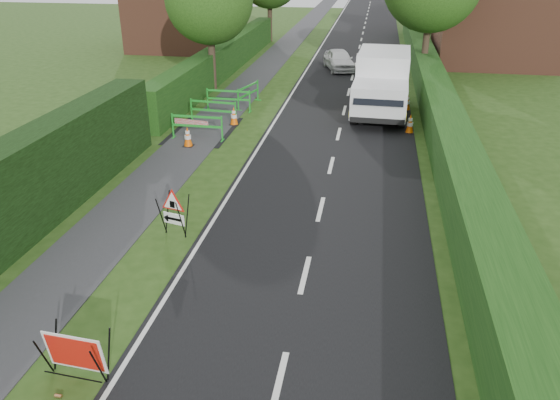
{
  "coord_description": "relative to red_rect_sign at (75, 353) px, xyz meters",
  "views": [
    {
      "loc": [
        3.76,
        -9.62,
        6.94
      ],
      "look_at": [
        1.7,
        2.27,
        1.27
      ],
      "focal_mm": 35.0,
      "sensor_mm": 36.0,
      "label": 1
    }
  ],
  "objects": [
    {
      "name": "traffic_cone_2",
      "position": [
        6.32,
        18.51,
        -0.14
      ],
      "size": [
        0.38,
        0.38,
        0.79
      ],
      "color": "black",
      "rests_on": "ground"
    },
    {
      "name": "ground",
      "position": [
        1.0,
        2.94,
        -0.54
      ],
      "size": [
        120.0,
        120.0,
        0.0
      ],
      "primitive_type": "plane",
      "color": "#244112",
      "rests_on": "ground"
    },
    {
      "name": "ped_barrier_1",
      "position": [
        -1.89,
        15.06,
        0.09
      ],
      "size": [
        2.08,
        0.53,
        1.0
      ],
      "rotation": [
        0.0,
        0.0,
        -0.09
      ],
      "color": "#1A9424",
      "rests_on": "ground"
    },
    {
      "name": "road_surface",
      "position": [
        3.5,
        37.94,
        -0.53
      ],
      "size": [
        6.0,
        90.0,
        0.02
      ],
      "primitive_type": "cube",
      "color": "black",
      "rests_on": "ground"
    },
    {
      "name": "ped_barrier_3",
      "position": [
        -1.06,
        18.1,
        0.09
      ],
      "size": [
        0.85,
        2.08,
        1.0
      ],
      "rotation": [
        0.0,
        0.0,
        1.32
      ],
      "color": "#1A9424",
      "rests_on": "ground"
    },
    {
      "name": "ped_barrier_0",
      "position": [
        -1.9,
        12.86,
        0.09
      ],
      "size": [
        2.07,
        0.39,
        1.0
      ],
      "rotation": [
        0.0,
        0.0,
        -0.02
      ],
      "color": "#1A9424",
      "rests_on": "ground"
    },
    {
      "name": "redwhite_plank",
      "position": [
        -2.36,
        13.53,
        -0.54
      ],
      "size": [
        1.48,
        0.31,
        0.25
      ],
      "primitive_type": "cube",
      "rotation": [
        0.0,
        0.0,
        -0.18
      ],
      "color": "red",
      "rests_on": "ground"
    },
    {
      "name": "triangle_sign",
      "position": [
        -0.13,
        5.24,
        0.24
      ],
      "size": [
        0.93,
        0.93,
        1.12
      ],
      "rotation": [
        0.0,
        0.0,
        -0.25
      ],
      "color": "black",
      "rests_on": "ground"
    },
    {
      "name": "traffic_cone_1",
      "position": [
        5.98,
        16.47,
        -0.14
      ],
      "size": [
        0.38,
        0.38,
        0.79
      ],
      "color": "black",
      "rests_on": "ground"
    },
    {
      "name": "ped_barrier_2",
      "position": [
        -1.74,
        17.02,
        0.09
      ],
      "size": [
        2.07,
        0.41,
        1.0
      ],
      "rotation": [
        0.0,
        0.0,
        -0.03
      ],
      "color": "#1A9424",
      "rests_on": "ground"
    },
    {
      "name": "house_east_a",
      "position": [
        12.0,
        30.94,
        2.36
      ],
      "size": [
        7.5,
        7.4,
        7.88
      ],
      "color": "brown",
      "rests_on": "ground"
    },
    {
      "name": "hedge_east",
      "position": [
        7.5,
        18.94,
        -0.54
      ],
      "size": [
        1.2,
        50.0,
        1.5
      ],
      "primitive_type": "cube",
      "color": "#14380F",
      "rests_on": "ground"
    },
    {
      "name": "works_van",
      "position": [
        5.1,
        17.86,
        0.86
      ],
      "size": [
        2.5,
        5.86,
        2.63
      ],
      "rotation": [
        0.0,
        0.0,
        -0.04
      ],
      "color": "silver",
      "rests_on": "ground"
    },
    {
      "name": "red_rect_sign",
      "position": [
        0.0,
        0.0,
        0.0
      ],
      "size": [
        1.14,
        0.74,
        0.93
      ],
      "rotation": [
        0.0,
        0.0,
        -0.07
      ],
      "color": "black",
      "rests_on": "ground"
    },
    {
      "name": "traffic_cone_4",
      "position": [
        -0.97,
        14.96,
        -0.14
      ],
      "size": [
        0.38,
        0.38,
        0.79
      ],
      "color": "black",
      "rests_on": "ground"
    },
    {
      "name": "house_west",
      "position": [
        -9.0,
        32.94,
        2.36
      ],
      "size": [
        7.5,
        7.4,
        7.88
      ],
      "color": "brown",
      "rests_on": "ground"
    },
    {
      "name": "traffic_cone_3",
      "position": [
        -2.0,
        12.0,
        -0.14
      ],
      "size": [
        0.38,
        0.38,
        0.79
      ],
      "color": "black",
      "rests_on": "ground"
    },
    {
      "name": "traffic_cone_0",
      "position": [
        6.31,
        15.09,
        -0.14
      ],
      "size": [
        0.38,
        0.38,
        0.79
      ],
      "color": "black",
      "rests_on": "ground"
    },
    {
      "name": "litter_can",
      "position": [
        -0.11,
        -0.5,
        -0.54
      ],
      "size": [
        0.12,
        0.07,
        0.07
      ],
      "primitive_type": "cylinder",
      "rotation": [
        0.0,
        1.57,
        0.0
      ],
      "color": "#BF7F4C",
      "rests_on": "ground"
    },
    {
      "name": "hatchback_car",
      "position": [
        2.57,
        26.98,
        0.07
      ],
      "size": [
        2.39,
        3.84,
        1.22
      ],
      "primitive_type": "imported",
      "rotation": [
        0.0,
        0.0,
        0.29
      ],
      "color": "silver",
      "rests_on": "ground"
    },
    {
      "name": "hedge_west_far",
      "position": [
        -4.0,
        24.94,
        -0.54
      ],
      "size": [
        1.0,
        24.0,
        1.8
      ],
      "primitive_type": "cube",
      "color": "#14380F",
      "rests_on": "ground"
    },
    {
      "name": "footpath",
      "position": [
        -2.0,
        37.94,
        -0.53
      ],
      "size": [
        2.0,
        90.0,
        0.02
      ],
      "primitive_type": "cube",
      "color": "#2D2D30",
      "rests_on": "ground"
    }
  ]
}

